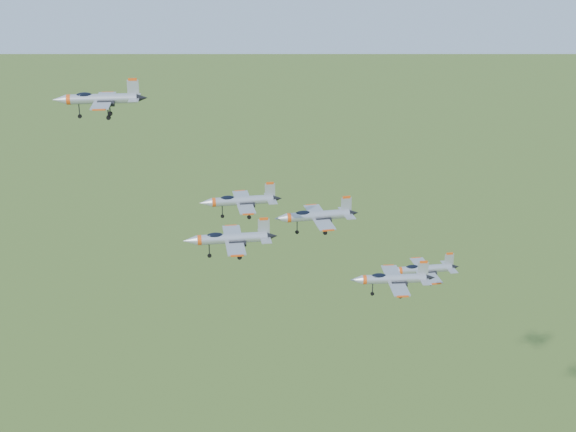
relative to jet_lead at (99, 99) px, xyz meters
name	(u,v)px	position (x,y,z in m)	size (l,w,h in m)	color
jet_lead	(99,99)	(0.00, 0.00, 0.00)	(13.75, 11.59, 3.70)	#999DA5
jet_left_high	(240,201)	(16.88, -15.93, -12.30)	(11.74, 9.80, 3.14)	#999DA5
jet_right_high	(229,238)	(10.57, -35.29, -9.58)	(10.99, 9.21, 2.94)	#999DA5
jet_left_low	(315,216)	(28.58, -14.87, -16.33)	(12.89, 10.72, 3.44)	#999DA5
jet_right_low	(391,279)	(34.99, -28.13, -21.56)	(11.85, 10.02, 3.20)	#999DA5
jet_trail	(423,269)	(45.20, -17.96, -26.02)	(11.58, 9.67, 3.10)	#999DA5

